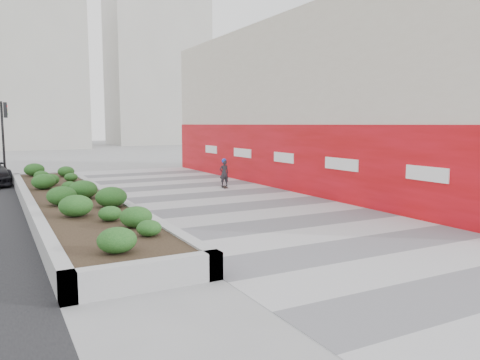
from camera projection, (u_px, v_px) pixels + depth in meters
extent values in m
plane|color=gray|center=(323.00, 236.00, 12.72)|extent=(160.00, 160.00, 0.00)
cube|color=#A8A8AD|center=(266.00, 216.00, 15.35)|extent=(8.00, 36.00, 0.01)
cube|color=beige|center=(324.00, 104.00, 23.40)|extent=(6.00, 24.00, 8.00)
cube|color=red|center=(273.00, 156.00, 22.31)|extent=(0.12, 24.00, 3.00)
cube|color=#9E9EA0|center=(146.00, 276.00, 8.50)|extent=(3.00, 0.30, 0.55)
cube|color=#9E9EA0|center=(45.00, 178.00, 24.03)|extent=(3.00, 0.30, 0.55)
cube|color=#9E9EA0|center=(29.00, 207.00, 15.64)|extent=(0.30, 18.00, 0.55)
cube|color=#9E9EA0|center=(111.00, 200.00, 16.89)|extent=(0.30, 18.00, 0.55)
cube|color=#2D2116|center=(72.00, 204.00, 16.27)|extent=(2.40, 17.40, 0.50)
cylinder|color=black|center=(3.00, 142.00, 24.42)|extent=(0.12, 0.12, 4.20)
cube|color=black|center=(5.00, 110.00, 24.31)|extent=(0.18, 0.28, 0.80)
cube|color=#ADAAA3|center=(13.00, 67.00, 57.44)|extent=(16.00, 12.00, 20.00)
cube|color=#ADAAA3|center=(157.00, 65.00, 70.90)|extent=(14.00, 10.00, 24.00)
cylinder|color=#595654|center=(279.00, 215.00, 15.58)|extent=(0.44, 0.44, 0.01)
cube|color=black|center=(224.00, 187.00, 22.24)|extent=(0.36, 0.75, 0.02)
imported|color=#28272D|center=(224.00, 173.00, 22.16)|extent=(0.47, 0.32, 1.26)
sphere|color=#1537BA|center=(224.00, 161.00, 22.09)|extent=(0.23, 0.23, 0.23)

